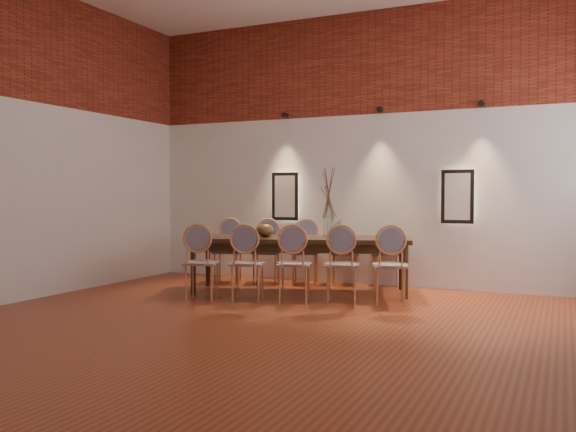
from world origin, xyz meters
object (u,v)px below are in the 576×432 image
at_px(chair_near_b, 248,263).
at_px(chair_far_d, 345,253).
at_px(chair_near_c, 294,264).
at_px(chair_far_b, 266,252).
at_px(chair_near_d, 342,265).
at_px(chair_far_c, 305,253).
at_px(chair_far_e, 385,253).
at_px(chair_near_e, 390,265).
at_px(chair_far_a, 228,252).
at_px(chair_near_a, 202,263).
at_px(vase, 329,226).
at_px(dining_table, 300,265).
at_px(bowl, 265,230).
at_px(book, 288,235).

xyz_separation_m(chair_near_b, chair_far_d, (0.66, 1.78, 0.00)).
distance_m(chair_near_b, chair_near_c, 0.59).
relative_size(chair_near_b, chair_far_b, 1.00).
distance_m(chair_near_d, chair_far_c, 1.61).
xyz_separation_m(chair_far_b, chair_far_e, (1.67, 0.53, 0.00)).
relative_size(chair_near_e, chair_far_a, 1.00).
relative_size(chair_near_a, chair_far_d, 1.00).
relative_size(chair_near_b, chair_near_d, 1.00).
bearing_deg(chair_far_e, chair_far_b, 0.00).
xyz_separation_m(chair_near_e, vase, (-0.97, 0.48, 0.43)).
bearing_deg(chair_far_c, chair_near_d, 111.31).
bearing_deg(chair_far_e, chair_near_e, 90.00).
bearing_deg(dining_table, chair_near_b, -127.96).
distance_m(dining_table, chair_far_c, 0.76).
height_order(chair_near_a, chair_near_b, same).
distance_m(chair_near_c, chair_far_c, 1.50).
bearing_deg(chair_far_d, chair_near_c, 68.69).
bearing_deg(chair_near_e, chair_far_d, 111.31).
height_order(chair_near_a, chair_near_d, same).
relative_size(chair_far_c, bowl, 3.92).
height_order(chair_far_a, chair_far_d, same).
relative_size(chair_near_b, book, 3.62).
bearing_deg(chair_near_d, chair_near_a, 180.00).
bearing_deg(chair_near_d, chair_near_b, 180.00).
xyz_separation_m(chair_near_c, chair_far_d, (0.10, 1.61, 0.00)).
height_order(chair_near_b, chair_near_d, same).
xyz_separation_m(chair_near_a, chair_near_c, (1.12, 0.35, 0.00)).
relative_size(chair_near_e, chair_far_c, 1.00).
distance_m(chair_far_e, book, 1.53).
height_order(chair_far_d, vase, vase).
xyz_separation_m(dining_table, chair_far_a, (-1.34, 0.36, 0.09)).
bearing_deg(book, chair_near_a, -121.86).
height_order(vase, bowl, vase).
height_order(dining_table, chair_near_b, chair_near_b).
relative_size(dining_table, chair_far_c, 3.11).
bearing_deg(chair_far_c, chair_near_c, 90.00).
bearing_deg(dining_table, chair_far_c, 90.00).
relative_size(chair_far_b, bowl, 3.92).
xyz_separation_m(chair_near_c, bowl, (-0.66, 0.52, 0.37)).
bearing_deg(chair_far_b, book, 121.36).
bearing_deg(vase, bowl, -159.06).
bearing_deg(chair_near_e, chair_far_b, 139.48).
distance_m(chair_near_e, chair_far_b, 2.31).
bearing_deg(vase, chair_far_a, 171.89).
height_order(chair_near_a, chair_near_c, same).
xyz_separation_m(chair_far_b, vase, (1.15, -0.42, 0.43)).
height_order(chair_far_e, bowl, chair_far_e).
height_order(chair_near_a, chair_far_a, same).
xyz_separation_m(vase, book, (-0.57, -0.08, -0.14)).
distance_m(chair_far_a, vase, 1.78).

